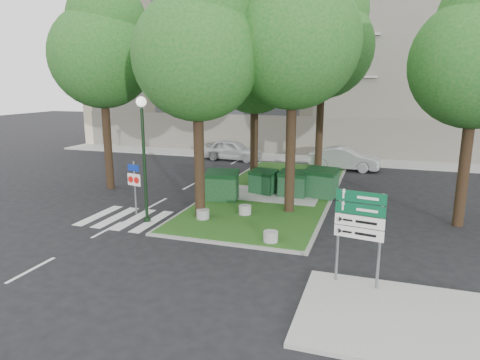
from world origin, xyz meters
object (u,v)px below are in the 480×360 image
at_px(street_lamp, 143,145).
at_px(directional_sign, 359,223).
at_px(dumpster_d, 321,183).
at_px(traffic_sign_pole, 135,181).
at_px(bollard_right, 271,236).
at_px(tree_median_near_right, 296,28).
at_px(car_silver, 345,159).
at_px(tree_median_far, 325,37).
at_px(bollard_left, 203,214).
at_px(tree_median_mid, 257,60).
at_px(dumpster_a, 222,185).
at_px(tree_street_right, 480,50).
at_px(litter_bin, 331,180).
at_px(bollard_mid, 245,210).
at_px(car_white, 232,150).
at_px(tree_street_left, 103,46).
at_px(tree_median_near_left, 199,43).
at_px(dumpster_c, 293,184).
at_px(dumpster_b, 263,182).

relative_size(street_lamp, directional_sign, 1.91).
height_order(dumpster_d, traffic_sign_pole, traffic_sign_pole).
height_order(bollard_right, traffic_sign_pole, traffic_sign_pole).
bearing_deg(dumpster_d, street_lamp, -124.95).
height_order(tree_median_near_right, car_silver, tree_median_near_right).
bearing_deg(tree_median_far, bollard_left, -109.84).
bearing_deg(tree_median_near_right, tree_median_mid, 123.69).
bearing_deg(dumpster_a, street_lamp, -126.44).
bearing_deg(tree_median_mid, tree_street_right, -21.80).
height_order(dumpster_d, litter_bin, dumpster_d).
xyz_separation_m(bollard_right, street_lamp, (-5.66, 0.92, 2.99)).
height_order(bollard_mid, car_white, car_white).
bearing_deg(tree_street_left, street_lamp, -43.35).
distance_m(tree_median_near_left, bollard_left, 7.01).
bearing_deg(car_white, tree_street_left, 165.29).
bearing_deg(tree_street_left, bollard_left, -28.21).
xyz_separation_m(dumpster_c, bollard_mid, (-1.38, -3.74, -0.44)).
bearing_deg(tree_median_near_left, car_silver, 69.22).
bearing_deg(bollard_left, tree_median_near_right, 34.90).
distance_m(tree_street_right, dumpster_c, 9.93).
distance_m(tree_median_near_left, dumpster_a, 7.06).
distance_m(street_lamp, car_white, 15.50).
height_order(bollard_right, directional_sign, directional_sign).
bearing_deg(traffic_sign_pole, litter_bin, 58.70).
bearing_deg(car_white, tree_median_mid, -148.56).
distance_m(tree_street_right, street_lamp, 13.61).
bearing_deg(bollard_mid, traffic_sign_pole, -165.68).
bearing_deg(tree_median_mid, bollard_left, -92.91).
bearing_deg(bollard_right, tree_median_mid, 109.76).
height_order(tree_median_far, litter_bin, tree_median_far).
relative_size(tree_median_near_right, car_white, 2.51).
xyz_separation_m(tree_median_near_left, dumpster_a, (-0.15, 2.78, -6.49)).
bearing_deg(tree_median_mid, directional_sign, -60.54).
height_order(bollard_mid, car_silver, car_silver).
height_order(dumpster_d, car_white, dumpster_d).
distance_m(tree_median_near_left, tree_median_mid, 6.53).
distance_m(dumpster_b, traffic_sign_pole, 6.85).
relative_size(tree_median_far, car_white, 2.61).
relative_size(litter_bin, street_lamp, 0.12).
distance_m(dumpster_d, traffic_sign_pole, 9.19).
relative_size(bollard_mid, street_lamp, 0.10).
bearing_deg(directional_sign, tree_street_left, 159.05).
height_order(dumpster_a, bollard_left, dumpster_a).
bearing_deg(dumpster_b, bollard_left, -87.74).
relative_size(tree_median_near_right, dumpster_a, 6.49).
height_order(dumpster_d, bollard_left, dumpster_d).
relative_size(tree_median_near_right, car_silver, 2.47).
bearing_deg(tree_median_mid, tree_median_far, 43.15).
height_order(litter_bin, street_lamp, street_lamp).
bearing_deg(dumpster_d, directional_sign, -63.94).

